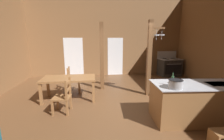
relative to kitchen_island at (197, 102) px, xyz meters
The scene contains 15 objects.
ground_plane 1.98m from the kitchen_island, 152.80° to the left, with size 9.03×9.24×0.10m, color brown.
wall_back 5.69m from the kitchen_island, 108.24° to the left, with size 9.03×0.14×4.26m, color brown.
glazed_door_back_left 6.23m from the kitchen_island, 124.92° to the left, with size 1.00×0.01×2.05m, color white.
glazed_panel_back_right 5.28m from the kitchen_island, 104.23° to the left, with size 0.84×0.01×2.05m, color white.
kitchen_island is the anchor object (origin of this frame).
stove_range 4.81m from the kitchen_island, 70.01° to the left, with size 1.20×0.89×1.32m.
support_post_with_pot_rack 2.12m from the kitchen_island, 106.81° to the left, with size 0.56×0.20×2.61m.
support_post_center 3.54m from the kitchen_island, 129.08° to the left, with size 0.14×0.14×2.61m.
step_stool 0.99m from the kitchen_island, 99.20° to the right, with size 0.37×0.30×0.30m.
dining_table 3.75m from the kitchen_island, 152.01° to the left, with size 1.71×0.92×0.74m.
ladderback_chair_near_window 3.41m from the kitchen_island, 166.50° to the left, with size 0.49×0.49×0.95m.
ladderback_chair_by_post 4.13m from the kitchen_island, 143.06° to the left, with size 0.45×0.45×0.95m.
stockpot_on_counter 0.97m from the kitchen_island, 161.72° to the right, with size 0.37×0.30×0.20m.
mixing_bowl_on_counter 0.72m from the kitchen_island, 158.68° to the left, with size 0.17×0.17×0.06m.
bottle_tall_on_counter 0.92m from the kitchen_island, behind, with size 0.06×0.06×0.30m.
Camera 1 is at (-0.78, -4.02, 1.97)m, focal length 24.03 mm.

